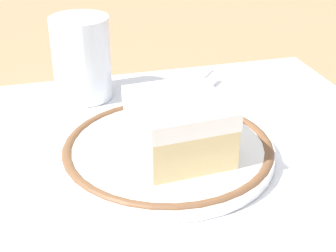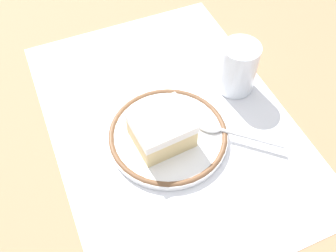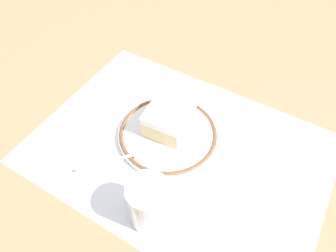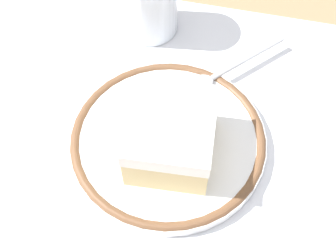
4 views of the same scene
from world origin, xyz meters
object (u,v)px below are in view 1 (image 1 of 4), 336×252
at_px(cake_slice, 179,126).
at_px(spoon, 175,101).
at_px(plate, 168,150).
at_px(cup, 82,63).

relative_size(cake_slice, spoon, 0.81).
distance_m(cake_slice, spoon, 0.10).
distance_m(plate, cup, 0.16).
bearing_deg(cup, cake_slice, -69.21).
bearing_deg(cake_slice, plate, 114.15).
xyz_separation_m(cake_slice, spoon, (0.02, 0.09, -0.02)).
xyz_separation_m(plate, spoon, (0.03, 0.08, 0.01)).
xyz_separation_m(spoon, cup, (-0.09, 0.07, 0.02)).
bearing_deg(plate, cup, 110.50).
xyz_separation_m(cake_slice, cup, (-0.06, 0.16, 0.00)).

